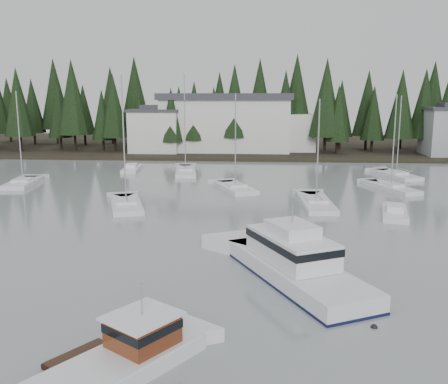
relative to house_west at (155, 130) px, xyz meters
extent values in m
cube|color=black|center=(18.00, 18.00, -4.65)|extent=(240.00, 54.00, 1.00)
cube|color=silver|center=(0.00, 0.00, -0.40)|extent=(9.00, 7.00, 7.50)
cube|color=#38383D|center=(0.00, 0.00, 3.60)|extent=(9.54, 7.42, 0.50)
cube|color=#38383D|center=(0.00, 0.00, 4.20)|extent=(4.95, 3.85, 0.80)
cube|color=silver|center=(13.00, 3.00, 0.85)|extent=(24.00, 10.00, 10.00)
cube|color=#38383D|center=(13.00, 3.00, 6.15)|extent=(25.00, 11.00, 1.20)
cube|color=silver|center=(25.00, 5.00, -0.65)|extent=(10.00, 8.00, 7.00)
cube|color=silver|center=(14.00, -75.00, -4.56)|extent=(6.91, 8.26, 1.18)
cube|color=silver|center=(14.00, -75.00, -3.93)|extent=(6.78, 8.09, 0.11)
cube|color=#501E10|center=(14.94, -73.66, -3.29)|extent=(3.23, 3.29, 1.27)
cube|color=white|center=(14.94, -73.66, -2.61)|extent=(3.65, 3.71, 0.11)
cube|color=black|center=(14.94, -73.66, -3.04)|extent=(3.30, 3.35, 0.36)
cylinder|color=#A5A8AD|center=(14.94, -73.66, -1.84)|extent=(0.08, 0.08, 1.45)
cube|color=black|center=(12.14, -73.70, -4.70)|extent=(2.56, 3.00, 0.50)
cube|color=silver|center=(22.00, -63.69, -4.49)|extent=(8.89, 12.65, 1.78)
cube|color=black|center=(22.00, -63.69, -4.62)|extent=(8.96, 12.72, 0.25)
cube|color=white|center=(21.72, -63.14, -2.76)|extent=(5.64, 7.09, 1.62)
cube|color=black|center=(21.72, -63.14, -2.37)|extent=(5.74, 7.18, 0.45)
cube|color=white|center=(21.72, -63.14, -1.59)|extent=(3.46, 3.87, 0.72)
cylinder|color=#A5A8AD|center=(21.72, -63.14, -0.70)|extent=(0.10, 0.10, 1.23)
cube|color=silver|center=(8.92, -21.74, -4.68)|extent=(4.38, 10.87, 1.05)
cube|color=white|center=(8.92, -21.74, -4.03)|extent=(2.49, 3.85, 0.30)
cylinder|color=#A5A8AD|center=(8.92, -21.74, 2.60)|extent=(0.14, 0.14, 13.51)
cube|color=silver|center=(16.79, -34.53, -4.68)|extent=(5.91, 8.68, 1.05)
cube|color=white|center=(16.79, -34.53, -4.03)|extent=(3.00, 3.37, 0.30)
cylinder|color=#A5A8AD|center=(16.79, -34.53, 1.21)|extent=(0.14, 0.14, 10.74)
cube|color=silver|center=(25.50, -42.22, -4.68)|extent=(3.36, 9.92, 1.05)
cube|color=white|center=(25.50, -42.22, -4.03)|extent=(2.18, 3.42, 0.30)
cylinder|color=#A5A8AD|center=(25.50, -42.22, 0.95)|extent=(0.14, 0.14, 10.21)
cube|color=silver|center=(35.32, -32.90, -4.68)|extent=(5.45, 9.07, 1.05)
cube|color=white|center=(35.32, -32.90, -4.03)|extent=(2.67, 3.40, 0.30)
cylinder|color=#A5A8AD|center=(35.32, -32.90, 1.19)|extent=(0.14, 0.14, 10.68)
cube|color=silver|center=(-10.03, -32.99, -4.68)|extent=(3.99, 8.45, 1.05)
cube|color=white|center=(-10.03, -32.99, -4.03)|extent=(2.40, 3.01, 0.30)
cylinder|color=#A5A8AD|center=(-10.03, -32.99, 1.37)|extent=(0.14, 0.14, 11.05)
cube|color=silver|center=(6.30, -44.48, -4.68)|extent=(5.52, 9.25, 1.05)
cube|color=white|center=(6.30, -44.48, -4.03)|extent=(2.86, 3.47, 0.30)
cylinder|color=#A5A8AD|center=(6.30, -44.48, 2.06)|extent=(0.14, 0.14, 12.44)
cube|color=silver|center=(38.48, -23.19, -4.68)|extent=(5.31, 9.14, 1.05)
cube|color=white|center=(38.48, -23.19, -4.03)|extent=(2.81, 3.41, 0.30)
cylinder|color=#A5A8AD|center=(38.48, -23.19, 1.09)|extent=(0.14, 0.14, 10.49)
cube|color=silver|center=(32.32, -46.40, -4.60)|extent=(3.59, 6.95, 0.90)
cube|color=white|center=(32.32, -46.40, -3.90)|extent=(1.92, 2.40, 0.55)
cube|color=silver|center=(0.57, -20.28, -4.60)|extent=(2.85, 6.94, 0.90)
cube|color=white|center=(0.57, -20.28, -3.90)|extent=(1.70, 2.30, 0.55)
sphere|color=black|center=(25.35, -69.79, -4.65)|extent=(0.35, 0.35, 0.35)
camera|label=1|loc=(19.75, -92.69, 6.40)|focal=40.00mm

